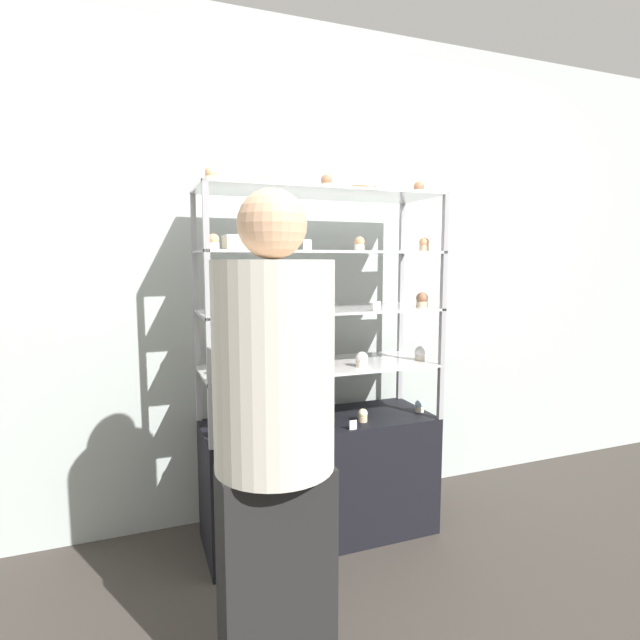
{
  "coord_description": "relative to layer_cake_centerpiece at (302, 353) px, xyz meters",
  "views": [
    {
      "loc": [
        -0.84,
        -2.22,
        1.37
      ],
      "look_at": [
        0.0,
        0.0,
        1.09
      ],
      "focal_mm": 28.0,
      "sensor_mm": 36.0,
      "label": 1
    }
  ],
  "objects": [
    {
      "name": "cupcake_13",
      "position": [
        -0.42,
        -0.08,
        0.79
      ],
      "size": [
        0.05,
        0.05,
        0.07
      ],
      "color": "#CCB28C",
      "rests_on": "display_riser_top"
    },
    {
      "name": "display_riser_top",
      "position": [
        0.1,
        0.01,
        0.73
      ],
      "size": [
        1.14,
        0.42,
        0.27
      ],
      "color": "#99999E",
      "rests_on": "display_riser_upper"
    },
    {
      "name": "display_base",
      "position": [
        0.1,
        0.01,
        -0.64
      ],
      "size": [
        1.14,
        0.42,
        0.6
      ],
      "color": "black",
      "rests_on": "ground_plane"
    },
    {
      "name": "customer_figure",
      "position": [
        -0.35,
        -0.77,
        -0.09
      ],
      "size": [
        0.37,
        0.37,
        1.58
      ],
      "color": "black",
      "rests_on": "ground_plane"
    },
    {
      "name": "cupcake_1",
      "position": [
        -0.08,
        -0.04,
        -0.31
      ],
      "size": [
        0.05,
        0.05,
        0.06
      ],
      "color": "beige",
      "rests_on": "display_base"
    },
    {
      "name": "cupcake_3",
      "position": [
        0.62,
        -0.05,
        -0.31
      ],
      "size": [
        0.05,
        0.05,
        0.06
      ],
      "color": "beige",
      "rests_on": "display_base"
    },
    {
      "name": "layer_cake_centerpiece",
      "position": [
        0.0,
        0.0,
        0.0
      ],
      "size": [
        0.16,
        0.16,
        0.13
      ],
      "color": "#C66660",
      "rests_on": "display_riser_lower"
    },
    {
      "name": "sheet_cake_frosted",
      "position": [
        -0.23,
        0.03,
        0.51
      ],
      "size": [
        0.24,
        0.15,
        0.07
      ],
      "color": "beige",
      "rests_on": "display_riser_upper"
    },
    {
      "name": "cupcake_16",
      "position": [
        0.37,
        -0.05,
        0.79
      ],
      "size": [
        0.05,
        0.05,
        0.07
      ],
      "color": "#CCB28C",
      "rests_on": "display_riser_top"
    },
    {
      "name": "price_tag_2",
      "position": [
        0.3,
        -0.18,
        0.23
      ],
      "size": [
        0.04,
        0.0,
        0.04
      ],
      "color": "white",
      "rests_on": "display_riser_middle"
    },
    {
      "name": "cupcake_11",
      "position": [
        0.27,
        -0.06,
        0.51
      ],
      "size": [
        0.05,
        0.05,
        0.07
      ],
      "color": "white",
      "rests_on": "display_riser_upper"
    },
    {
      "name": "display_riser_lower",
      "position": [
        0.1,
        0.01,
        -0.09
      ],
      "size": [
        1.14,
        0.42,
        0.27
      ],
      "color": "#99999E",
      "rests_on": "display_base"
    },
    {
      "name": "cupcake_14",
      "position": [
        -0.17,
        -0.06,
        0.79
      ],
      "size": [
        0.05,
        0.05,
        0.07
      ],
      "color": "beige",
      "rests_on": "display_riser_top"
    },
    {
      "name": "cupcake_6",
      "position": [
        0.62,
        -0.06,
        -0.03
      ],
      "size": [
        0.06,
        0.06,
        0.07
      ],
      "color": "beige",
      "rests_on": "display_riser_lower"
    },
    {
      "name": "cupcake_7",
      "position": [
        -0.42,
        -0.03,
        0.24
      ],
      "size": [
        0.06,
        0.06,
        0.07
      ],
      "color": "white",
      "rests_on": "display_riser_middle"
    },
    {
      "name": "price_tag_4",
      "position": [
        0.15,
        -0.18,
        0.78
      ],
      "size": [
        0.04,
        0.0,
        0.04
      ],
      "color": "white",
      "rests_on": "display_riser_top"
    },
    {
      "name": "cupcake_15",
      "position": [
        0.1,
        -0.07,
        0.79
      ],
      "size": [
        0.05,
        0.05,
        0.07
      ],
      "color": "#CCB28C",
      "rests_on": "display_riser_top"
    },
    {
      "name": "display_riser_middle",
      "position": [
        0.1,
        0.01,
        0.19
      ],
      "size": [
        1.14,
        0.42,
        0.27
      ],
      "color": "#99999E",
      "rests_on": "display_riser_lower"
    },
    {
      "name": "cupcake_5",
      "position": [
        0.27,
        -0.1,
        -0.03
      ],
      "size": [
        0.06,
        0.06,
        0.07
      ],
      "color": "beige",
      "rests_on": "display_riser_lower"
    },
    {
      "name": "display_riser_upper",
      "position": [
        0.1,
        0.01,
        0.46
      ],
      "size": [
        1.14,
        0.42,
        0.27
      ],
      "color": "#99999E",
      "rests_on": "display_riser_middle"
    },
    {
      "name": "donut_glazed",
      "position": [
        0.3,
        0.04,
        0.77
      ],
      "size": [
        0.12,
        0.12,
        0.04
      ],
      "color": "brown",
      "rests_on": "display_riser_top"
    },
    {
      "name": "cupcake_10",
      "position": [
        -0.41,
        -0.07,
        0.51
      ],
      "size": [
        0.05,
        0.05,
        0.07
      ],
      "color": "white",
      "rests_on": "display_riser_upper"
    },
    {
      "name": "cupcake_8",
      "position": [
        0.09,
        -0.04,
        0.24
      ],
      "size": [
        0.06,
        0.06,
        0.07
      ],
      "color": "white",
      "rests_on": "display_riser_middle"
    },
    {
      "name": "price_tag_3",
      "position": [
        -0.03,
        -0.18,
        0.5
      ],
      "size": [
        0.04,
        0.0,
        0.04
      ],
      "color": "white",
      "rests_on": "display_riser_upper"
    },
    {
      "name": "cupcake_0",
      "position": [
        -0.43,
        -0.05,
        -0.31
      ],
      "size": [
        0.05,
        0.05,
        0.06
      ],
      "color": "beige",
      "rests_on": "display_base"
    },
    {
      "name": "cupcake_17",
      "position": [
        0.6,
        -0.04,
        0.79
      ],
      "size": [
        0.05,
        0.05,
        0.07
      ],
      "color": "beige",
      "rests_on": "display_riser_top"
    },
    {
      "name": "ground_plane",
      "position": [
        0.1,
        0.01,
        -0.94
      ],
      "size": [
        20.0,
        20.0,
        0.0
      ],
      "primitive_type": "plane",
      "color": "#38332D"
    },
    {
      "name": "cupcake_4",
      "position": [
        -0.4,
        -0.04,
        -0.03
      ],
      "size": [
        0.06,
        0.06,
        0.07
      ],
      "color": "#CCB28C",
      "rests_on": "display_riser_lower"
    },
    {
      "name": "cupcake_2",
      "position": [
        0.28,
        -0.09,
        -0.31
      ],
      "size": [
        0.05,
        0.05,
        0.06
      ],
      "color": "#CCB28C",
      "rests_on": "display_base"
    },
    {
      "name": "back_wall",
      "position": [
        0.1,
        0.37,
        0.36
      ],
      "size": [
        8.0,
        0.05,
        2.6
      ],
      "color": "#A8B2AD",
      "rests_on": "ground_plane"
    },
    {
      "name": "price_tag_1",
      "position": [
        -0.28,
        -0.18,
        -0.04
      ],
      "size": [
        0.04,
        0.0,
        0.04
      ],
      "color": "white",
      "rests_on": "display_riser_lower"
    },
    {
      "name": "cupcake_9",
      "position": [
        0.59,
        -0.09,
        0.24
      ],
      "size": [
        0.06,
        0.06,
        0.07
      ],
      "color": "#CCB28C",
      "rests_on": "display_riser_middle"
    },
    {
      "name": "cupcake_12",
      "position": [
        0.6,
        -0.09,
        0.51
      ],
      "size": [
        0.05,
        0.05,
        0.07
      ],
      "color": "#CCB28C",
      "rests_on": "display_riser_upper"
    },
    {
      "name": "price_tag_0",
      "position": [
        0.19,
        -0.18,
        -0.32
      ],
      "size": [
        0.04,
        0.0,
        0.04
      ],
      "color": "white",
      "rests_on": "display_base"
    }
  ]
}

